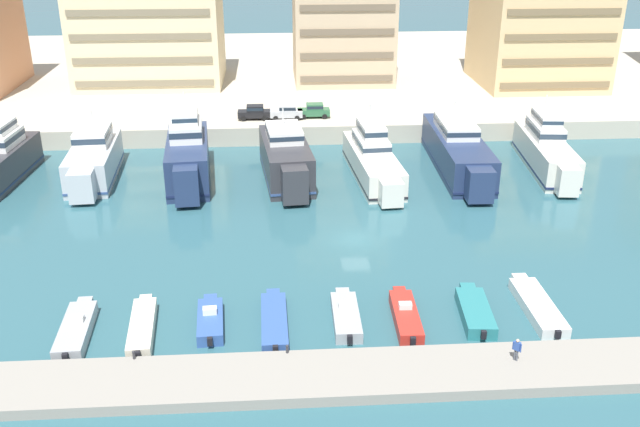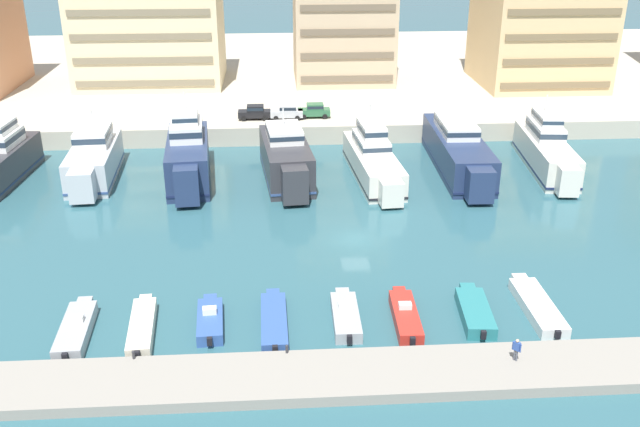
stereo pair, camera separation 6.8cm
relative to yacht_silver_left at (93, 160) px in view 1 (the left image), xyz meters
The scene contains 25 objects.
ground_plane 31.80m from the yacht_silver_left, 32.96° to the right, with size 400.00×400.00×0.00m, color #2D5B66.
quay_promenade 52.36m from the yacht_silver_left, 59.44° to the left, with size 180.00×70.00×2.32m, color #BCB29E.
pier_dock 46.18m from the yacht_silver_left, 54.77° to the right, with size 120.00×4.98×0.73m, color gray.
yacht_silver_left is the anchor object (origin of this frame).
yacht_navy_mid_left 10.30m from the yacht_silver_left, ahead, with size 5.51×17.35×9.13m.
yacht_charcoal_center_left 20.84m from the yacht_silver_left, ahead, with size 5.85×16.63×7.31m.
yacht_ivory_center 30.27m from the yacht_silver_left, ahead, with size 5.13×18.66×7.53m.
yacht_navy_center_right 40.03m from the yacht_silver_left, ahead, with size 5.24×21.79×7.06m.
yacht_ivory_mid_right 49.97m from the yacht_silver_left, ahead, with size 5.28×18.61×7.93m.
motorboat_grey_far_left 31.78m from the yacht_silver_left, 80.04° to the right, with size 2.25×7.62×1.34m.
motorboat_cream_left 32.85m from the yacht_silver_left, 72.25° to the right, with size 2.15×7.75×0.91m.
motorboat_blue_mid_left 34.05m from the yacht_silver_left, 64.44° to the right, with size 2.11×6.22×1.35m.
motorboat_blue_center_left 36.48m from the yacht_silver_left, 58.21° to the right, with size 1.90×8.00×0.84m.
motorboat_grey_center 39.22m from the yacht_silver_left, 51.63° to the right, with size 1.96×6.84×1.38m.
motorboat_red_center_right 42.26m from the yacht_silver_left, 47.41° to the right, with size 1.88×7.22×1.35m.
motorboat_teal_mid_right 45.71m from the yacht_silver_left, 42.46° to the right, with size 2.55×7.02×0.95m.
motorboat_white_right 49.00m from the yacht_silver_left, 38.16° to the right, with size 2.05×8.58×0.87m.
car_black_far_left 22.21m from the yacht_silver_left, 39.32° to the left, with size 4.11×1.93×1.80m.
car_silver_left 25.44m from the yacht_silver_left, 33.20° to the left, with size 4.15×2.01×1.80m.
car_green_mid_left 28.66m from the yacht_silver_left, 30.15° to the left, with size 4.11×1.94×1.80m.
apartment_block_left 37.14m from the yacht_silver_left, 87.86° to the left, with size 21.72×16.52×18.80m.
apartment_block_center_left 68.00m from the yacht_silver_left, 27.78° to the left, with size 17.57×17.40×22.56m.
pedestrian_near_edge 50.82m from the yacht_silver_left, 47.16° to the right, with size 0.46×0.46×1.58m.
bollard_west 36.91m from the yacht_silver_left, 73.97° to the right, with size 0.20×0.20×0.61m.
bollard_west_mid 40.73m from the yacht_silver_left, 60.56° to the right, with size 0.20×0.20×0.61m.
Camera 1 is at (-7.12, -57.09, 27.51)m, focal length 40.00 mm.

